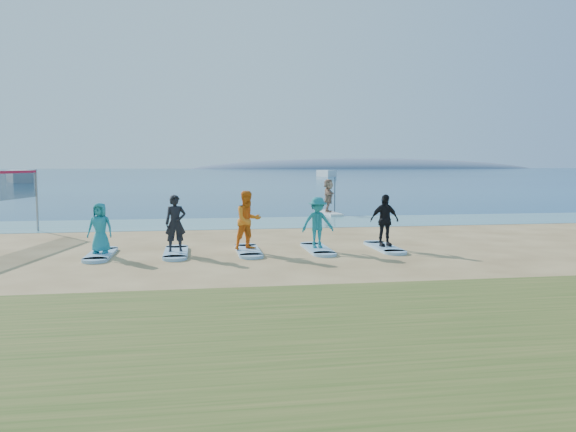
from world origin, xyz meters
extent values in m
plane|color=tan|center=(0.00, 0.00, 0.00)|extent=(600.00, 600.00, 0.00)
plane|color=teal|center=(0.00, 10.50, 0.01)|extent=(600.00, 600.00, 0.00)
plane|color=navy|center=(0.00, 160.00, 0.01)|extent=(600.00, 600.00, 0.00)
ellipsoid|color=slate|center=(95.00, 300.00, 0.00)|extent=(220.00, 56.00, 18.00)
cylinder|color=gray|center=(-9.43, 8.85, 1.25)|extent=(0.09, 0.09, 2.50)
cube|color=silver|center=(4.04, 14.39, 0.06)|extent=(0.93, 3.05, 0.12)
imported|color=tan|center=(4.04, 14.39, 1.01)|extent=(0.98, 1.74, 1.78)
cube|color=silver|center=(-28.70, 72.55, 0.00)|extent=(5.77, 8.82, 1.81)
cube|color=silver|center=(24.20, 101.20, 0.00)|extent=(3.40, 5.54, 1.39)
cube|color=#8DB9DA|center=(-5.85, 1.93, 0.04)|extent=(0.70, 2.20, 0.09)
imported|color=teal|center=(-5.85, 1.93, 0.84)|extent=(0.80, 0.58, 1.50)
cube|color=#8DB9DA|center=(-3.66, 1.93, 0.04)|extent=(0.70, 2.20, 0.09)
imported|color=black|center=(-3.66, 1.93, 0.94)|extent=(0.66, 0.48, 1.71)
cube|color=#8DB9DA|center=(-1.46, 1.93, 0.04)|extent=(0.70, 2.20, 0.09)
imported|color=orange|center=(-1.46, 1.93, 1.00)|extent=(1.08, 0.98, 1.81)
cube|color=#8DB9DA|center=(0.73, 1.93, 0.04)|extent=(0.70, 2.20, 0.09)
imported|color=#1B7983|center=(0.73, 1.93, 0.89)|extent=(1.09, 0.70, 1.60)
cube|color=#8DB9DA|center=(2.92, 1.93, 0.04)|extent=(0.70, 2.20, 0.09)
imported|color=black|center=(2.92, 1.93, 0.92)|extent=(1.02, 0.53, 1.67)
camera|label=1|loc=(-3.00, -15.21, 2.73)|focal=35.00mm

